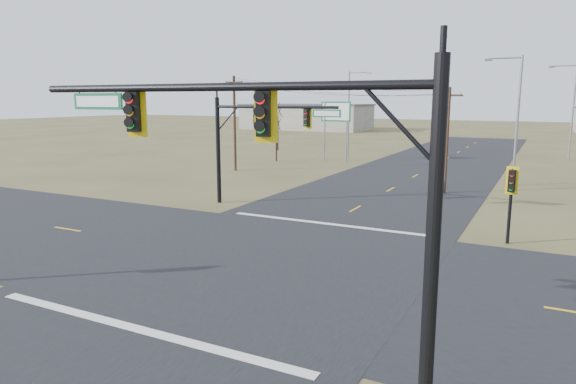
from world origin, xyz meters
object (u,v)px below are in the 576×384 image
object	(u,v)px
streetlight_a	(515,113)
highway_sign	(336,120)
utility_pole_far	(235,122)
mast_arm_far	(257,128)
utility_pole_near	(447,138)
pedestal_signal_ne	(511,187)
streetlight_c	(350,109)
bare_tree_b	(278,110)
mast_arm_near	(281,155)
bare_tree_a	(276,123)
streetlight_b	(571,106)

from	to	relation	value
streetlight_a	highway_sign	bearing A→B (deg)	140.48
utility_pole_far	highway_sign	world-z (taller)	utility_pole_far
mast_arm_far	utility_pole_far	size ratio (longest dim) A/B	0.97
utility_pole_near	streetlight_a	distance (m)	7.49
pedestal_signal_ne	streetlight_c	size ratio (longest dim) A/B	0.38
streetlight_a	bare_tree_b	distance (m)	35.07
utility_pole_near	bare_tree_b	distance (m)	35.27
streetlight_c	utility_pole_near	bearing A→B (deg)	-51.34
mast_arm_far	bare_tree_b	bearing A→B (deg)	118.48
mast_arm_near	highway_sign	world-z (taller)	mast_arm_near
pedestal_signal_ne	highway_sign	bearing A→B (deg)	128.14
streetlight_c	utility_pole_far	bearing A→B (deg)	-108.48
pedestal_signal_ne	streetlight_a	xyz separation A→B (m)	(-1.24, 18.75, 2.96)
mast_arm_near	streetlight_c	xyz separation A→B (m)	(-15.99, 47.81, 0.05)
utility_pole_far	bare_tree_b	xyz separation A→B (m)	(-5.95, 19.86, 0.74)
highway_sign	utility_pole_far	bearing A→B (deg)	-114.30
streetlight_a	bare_tree_a	distance (m)	25.44
utility_pole_far	bare_tree_a	distance (m)	8.58
highway_sign	utility_pole_near	bearing A→B (deg)	-43.78
mast_arm_far	highway_sign	xyz separation A→B (m)	(-4.91, 25.68, -0.42)
mast_arm_far	utility_pole_far	distance (m)	17.50
pedestal_signal_ne	utility_pole_far	distance (m)	30.50
mast_arm_near	pedestal_signal_ne	distance (m)	16.44
utility_pole_near	utility_pole_far	size ratio (longest dim) A/B	0.85
utility_pole_far	streetlight_b	size ratio (longest dim) A/B	0.84
pedestal_signal_ne	utility_pole_far	xyz separation A→B (m)	(-25.90, 15.98, 1.92)
mast_arm_near	bare_tree_a	xyz separation A→B (m)	(-21.91, 40.23, -1.33)
bare_tree_b	mast_arm_far	bearing A→B (deg)	-63.77
pedestal_signal_ne	streetlight_a	bearing A→B (deg)	95.97
mast_arm_near	utility_pole_near	world-z (taller)	mast_arm_near
mast_arm_near	streetlight_b	bearing A→B (deg)	63.26
mast_arm_near	utility_pole_near	distance (m)	28.43
mast_arm_far	streetlight_b	xyz separation A→B (m)	(18.47, 40.03, 1.03)
mast_arm_far	pedestal_signal_ne	distance (m)	15.54
utility_pole_near	streetlight_c	xyz separation A→B (m)	(-14.75, 19.44, 1.60)
highway_sign	streetlight_a	xyz separation A→B (m)	(18.91, -9.04, 1.13)
bare_tree_a	mast_arm_near	bearing A→B (deg)	-61.43
pedestal_signal_ne	bare_tree_b	world-z (taller)	bare_tree_b
utility_pole_far	streetlight_a	world-z (taller)	streetlight_a
utility_pole_near	streetlight_a	size ratio (longest dim) A/B	0.75
mast_arm_near	streetlight_a	size ratio (longest dim) A/B	1.10
mast_arm_far	bare_tree_b	size ratio (longest dim) A/B	1.29
mast_arm_near	bare_tree_b	xyz separation A→B (m)	(-27.81, 51.53, -0.16)
streetlight_b	bare_tree_b	xyz separation A→B (m)	(-35.09, -6.30, -0.62)
pedestal_signal_ne	bare_tree_b	distance (m)	48.03
streetlight_b	bare_tree_b	distance (m)	35.65
mast_arm_far	utility_pole_far	bearing A→B (deg)	129.82
mast_arm_far	streetlight_c	bearing A→B (deg)	101.35
utility_pole_near	highway_sign	world-z (taller)	utility_pole_near
utility_pole_near	bare_tree_a	xyz separation A→B (m)	(-20.67, 11.87, 0.22)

